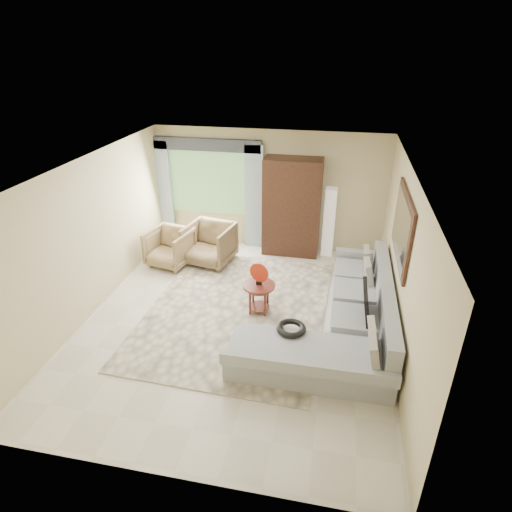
% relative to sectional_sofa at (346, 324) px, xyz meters
% --- Properties ---
extents(ground, '(6.00, 6.00, 0.00)m').
position_rel_sectional_sofa_xyz_m(ground, '(-1.78, 0.18, -0.28)').
color(ground, silver).
rests_on(ground, ground).
extents(area_rug, '(3.14, 4.10, 0.02)m').
position_rel_sectional_sofa_xyz_m(area_rug, '(-1.85, 0.44, -0.27)').
color(area_rug, beige).
rests_on(area_rug, ground).
extents(sectional_sofa, '(2.30, 3.46, 0.90)m').
position_rel_sectional_sofa_xyz_m(sectional_sofa, '(0.00, 0.00, 0.00)').
color(sectional_sofa, '#A5A8AD').
rests_on(sectional_sofa, ground).
extents(tv_screen, '(0.14, 0.74, 0.48)m').
position_rel_sectional_sofa_xyz_m(tv_screen, '(0.27, -0.01, 0.44)').
color(tv_screen, black).
rests_on(tv_screen, sectional_sofa).
extents(garden_hose, '(0.43, 0.43, 0.09)m').
position_rel_sectional_sofa_xyz_m(garden_hose, '(-0.78, -0.64, 0.26)').
color(garden_hose, black).
rests_on(garden_hose, sectional_sofa).
extents(coffee_table, '(0.55, 0.55, 0.55)m').
position_rel_sectional_sofa_xyz_m(coffee_table, '(-1.47, 0.46, 0.01)').
color(coffee_table, '#441912').
rests_on(coffee_table, ground).
extents(red_disc, '(0.33, 0.12, 0.34)m').
position_rel_sectional_sofa_xyz_m(red_disc, '(-1.47, 0.46, 0.50)').
color(red_disc, '#B42612').
rests_on(red_disc, coffee_table).
extents(armchair_left, '(0.98, 1.00, 0.77)m').
position_rel_sectional_sofa_xyz_m(armchair_left, '(-3.62, 1.83, 0.10)').
color(armchair_left, '#927650').
rests_on(armchair_left, ground).
extents(armchair_right, '(1.06, 1.09, 0.85)m').
position_rel_sectional_sofa_xyz_m(armchair_right, '(-2.83, 2.07, 0.14)').
color(armchair_right, olive).
rests_on(armchair_right, ground).
extents(potted_plant, '(0.55, 0.52, 0.48)m').
position_rel_sectional_sofa_xyz_m(potted_plant, '(-3.96, 2.48, -0.04)').
color(potted_plant, '#999999').
rests_on(potted_plant, ground).
extents(armoire, '(1.20, 0.55, 2.10)m').
position_rel_sectional_sofa_xyz_m(armoire, '(-1.23, 2.90, 0.77)').
color(armoire, black).
rests_on(armoire, ground).
extents(floor_lamp, '(0.24, 0.24, 1.50)m').
position_rel_sectional_sofa_xyz_m(floor_lamp, '(-0.43, 2.96, 0.47)').
color(floor_lamp, silver).
rests_on(floor_lamp, ground).
extents(window, '(1.80, 0.04, 1.40)m').
position_rel_sectional_sofa_xyz_m(window, '(-3.13, 3.15, 1.12)').
color(window, '#669E59').
rests_on(window, wall_back).
extents(curtain_left, '(0.40, 0.08, 2.30)m').
position_rel_sectional_sofa_xyz_m(curtain_left, '(-4.18, 3.06, 0.87)').
color(curtain_left, '#9EB7CC').
rests_on(curtain_left, ground).
extents(curtain_right, '(0.40, 0.08, 2.30)m').
position_rel_sectional_sofa_xyz_m(curtain_right, '(-2.08, 3.06, 0.87)').
color(curtain_right, '#9EB7CC').
rests_on(curtain_right, ground).
extents(valance, '(2.40, 0.12, 0.26)m').
position_rel_sectional_sofa_xyz_m(valance, '(-3.13, 3.08, 1.97)').
color(valance, '#1E232D').
rests_on(valance, wall_back).
extents(wall_mirror, '(0.05, 1.70, 1.05)m').
position_rel_sectional_sofa_xyz_m(wall_mirror, '(0.68, 0.53, 1.47)').
color(wall_mirror, black).
rests_on(wall_mirror, wall_right).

